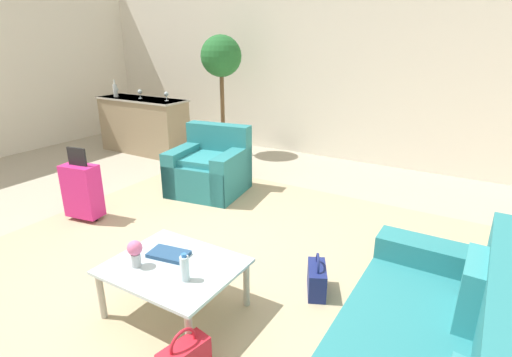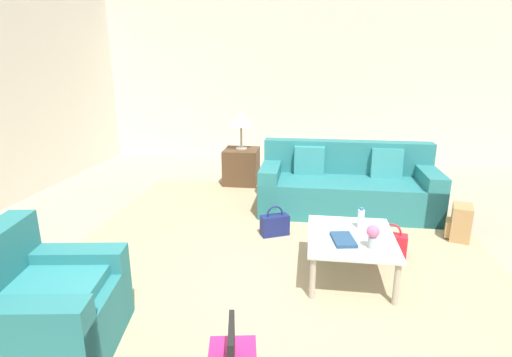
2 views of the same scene
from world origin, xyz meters
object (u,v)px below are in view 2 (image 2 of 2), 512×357
coffee_table_book (343,239)px  handbag_navy (275,225)px  table_lamp (241,120)px  flower_vase (373,234)px  side_table (242,166)px  water_bottle (361,219)px  coffee_table (351,241)px  handbag_red (390,244)px  couch (346,188)px  armchair (39,313)px  backpack_tan (460,223)px

coffee_table_book → handbag_navy: bearing=26.5°
table_lamp → handbag_navy: table_lamp is taller
flower_vase → side_table: (3.02, 1.65, -0.24)m
side_table → handbag_navy: size_ratio=1.60×
water_bottle → flower_vase: bearing=-173.2°
coffee_table → handbag_navy: bearing=43.2°
water_bottle → side_table: water_bottle is taller
side_table → coffee_table: bearing=-151.8°
coffee_table → table_lamp: table_lamp is taller
flower_vase → water_bottle: bearing=6.8°
coffee_table → water_bottle: bearing=-26.6°
coffee_table → handbag_navy: (0.82, 0.77, -0.23)m
water_bottle → coffee_table_book: bearing=150.6°
coffee_table_book → handbag_red: size_ratio=0.84×
coffee_table_book → table_lamp: table_lamp is taller
coffee_table_book → handbag_red: coffee_table_book is taller
coffee_table → flower_vase: flower_vase is taller
couch → armchair: couch is taller
flower_vase → handbag_red: 0.85m
handbag_navy → couch: bearing=-41.7°
coffee_table → water_bottle: water_bottle is taller
water_bottle → handbag_red: (0.27, -0.35, -0.37)m
couch → backpack_tan: couch is taller
backpack_tan → handbag_red: bearing=122.4°
flower_vase → backpack_tan: 1.71m
handbag_red → backpack_tan: 1.00m
couch → handbag_red: bearing=-165.2°
handbag_red → coffee_table: bearing=136.3°
coffee_table_book → flower_vase: 0.27m
couch → flower_vase: bearing=-178.6°
couch → coffee_table_book: size_ratio=7.53×
table_lamp → handbag_navy: size_ratio=1.67×
armchair → handbag_red: armchair is taller
couch → side_table: (1.00, 1.60, -0.02)m
couch → handbag_red: (-1.32, -0.35, -0.18)m
water_bottle → handbag_red: 0.58m
flower_vase → backpack_tan: flower_vase is taller
armchair → handbag_red: (1.78, -2.62, -0.17)m
table_lamp → backpack_tan: size_ratio=1.49×
flower_vase → side_table: flower_vase is taller
table_lamp → water_bottle: bearing=-148.4°
handbag_navy → armchair: bearing=146.7°
coffee_table_book → backpack_tan: size_ratio=0.75×
couch → table_lamp: (1.00, 1.60, 0.74)m
couch → coffee_table: bearing=176.8°
couch → backpack_tan: bearing=-123.7°
flower_vase → table_lamp: table_lamp is taller
couch → armchair: 3.85m
coffee_table_book → armchair: bearing=109.9°
couch → armchair: size_ratio=2.21×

